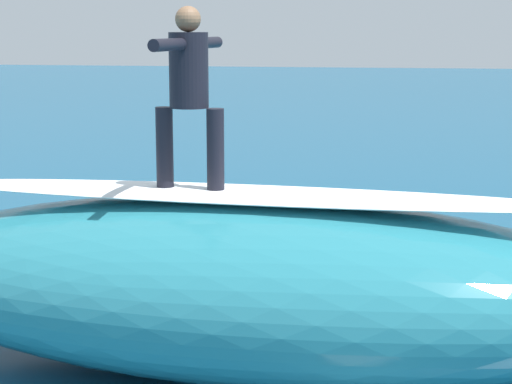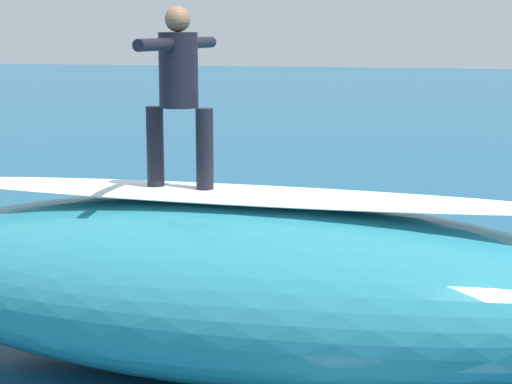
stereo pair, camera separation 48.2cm
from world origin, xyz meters
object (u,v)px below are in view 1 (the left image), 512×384
surfboard_riding (190,193)px  surfer_paddling (304,244)px  surfer_riding (189,84)px  surfboard_paddling (299,254)px

surfboard_riding → surfer_paddling: bearing=-91.0°
surfer_riding → surfboard_paddling: size_ratio=0.67×
surfer_riding → surfer_paddling: surfer_riding is taller
surfboard_riding → surfer_paddling: 4.42m
surfer_riding → surfboard_paddling: bearing=-89.7°
surfboard_paddling → surfboard_riding: bearing=133.8°
surfboard_riding → surfer_riding: (0.00, -0.00, 1.01)m
surfer_riding → surfboard_riding: bearing=104.1°
surfer_paddling → surfboard_riding: bearing=132.5°
surfboard_paddling → surfer_paddling: size_ratio=1.66×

